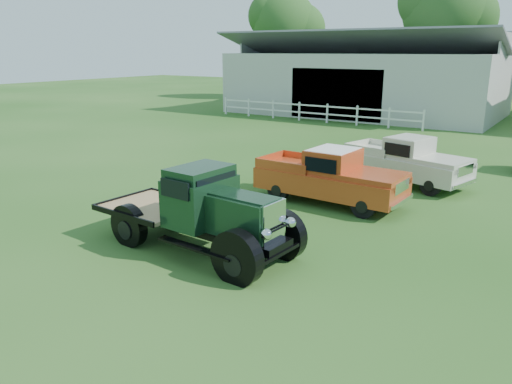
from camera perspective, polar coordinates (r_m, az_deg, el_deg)
The scene contains 8 objects.
ground at distance 11.89m, azimuth -4.04°, elevation -6.05°, with size 120.00×120.00×0.00m, color #1D4C14.
shed_left at distance 37.36m, azimuth 12.42°, elevation 13.06°, with size 18.80×10.20×5.60m, color #A2A496, non-canonical shape.
fence_rail at distance 32.50m, azimuth 6.54°, elevation 9.05°, with size 14.20×0.16×1.20m, color white, non-canonical shape.
tree_a at distance 48.51m, azimuth 3.19°, elevation 16.87°, with size 6.30×6.30×10.50m, color #355A20, non-canonical shape.
tree_b at distance 44.04m, azimuth 20.49°, elevation 16.69°, with size 6.90×6.90×11.50m, color #355A20, non-canonical shape.
vintage_flatbed at distance 11.35m, azimuth -6.67°, elevation -1.90°, with size 4.99×1.98×1.98m, color #14311C, non-canonical shape.
red_pickup at distance 15.02m, azimuth 8.42°, elevation 1.87°, with size 4.59×1.76×1.67m, color #B9431C, non-canonical shape.
white_pickup at distance 17.78m, azimuth 16.75°, elevation 3.44°, with size 4.36×1.69×1.60m, color beige, non-canonical shape.
Camera 1 is at (6.82, -8.67, 4.45)m, focal length 35.00 mm.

